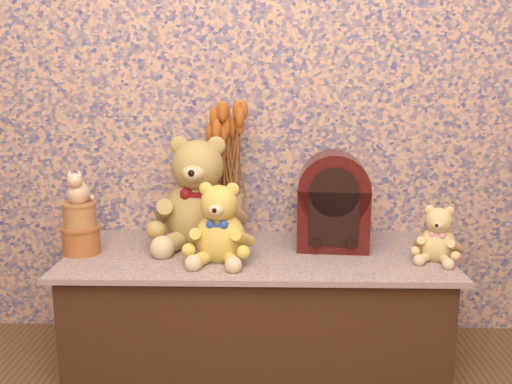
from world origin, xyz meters
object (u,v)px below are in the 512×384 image
(teddy_small, at_px, (438,231))
(cat_figurine, at_px, (78,186))
(teddy_medium, at_px, (220,218))
(biscuit_tin_lower, at_px, (81,240))
(teddy_large, at_px, (199,187))
(ceramic_vase, at_px, (230,218))
(cathedral_radio, at_px, (333,200))

(teddy_small, distance_m, cat_figurine, 1.30)
(teddy_medium, relative_size, teddy_small, 1.42)
(biscuit_tin_lower, xyz_separation_m, cat_figurine, (0.00, 0.00, 0.21))
(teddy_large, xyz_separation_m, biscuit_tin_lower, (-0.42, -0.14, -0.18))
(teddy_medium, distance_m, biscuit_tin_lower, 0.53)
(teddy_medium, xyz_separation_m, ceramic_vase, (0.02, 0.25, -0.06))
(teddy_small, bearing_deg, cathedral_radio, -178.08)
(teddy_medium, relative_size, cat_figurine, 2.33)
(cathedral_radio, relative_size, ceramic_vase, 2.01)
(cathedral_radio, bearing_deg, cat_figurine, -169.47)
(cat_figurine, bearing_deg, cathedral_radio, 3.15)
(teddy_large, height_order, ceramic_vase, teddy_large)
(teddy_small, height_order, ceramic_vase, teddy_small)
(teddy_large, distance_m, cat_figurine, 0.45)
(teddy_large, height_order, cat_figurine, teddy_large)
(cathedral_radio, xyz_separation_m, ceramic_vase, (-0.40, 0.09, -0.09))
(teddy_large, relative_size, cathedral_radio, 1.24)
(ceramic_vase, bearing_deg, biscuit_tin_lower, -160.73)
(teddy_medium, xyz_separation_m, cat_figurine, (-0.52, 0.06, 0.10))
(ceramic_vase, bearing_deg, teddy_large, -155.27)
(teddy_medium, relative_size, ceramic_vase, 1.65)
(cathedral_radio, distance_m, cat_figurine, 0.94)
(biscuit_tin_lower, bearing_deg, ceramic_vase, 19.27)
(teddy_small, xyz_separation_m, biscuit_tin_lower, (-1.29, 0.05, -0.06))
(teddy_large, xyz_separation_m, ceramic_vase, (0.11, 0.05, -0.14))
(ceramic_vase, height_order, biscuit_tin_lower, ceramic_vase)
(teddy_medium, bearing_deg, cat_figurine, 179.66)
(teddy_large, distance_m, teddy_medium, 0.23)
(teddy_large, xyz_separation_m, teddy_small, (0.87, -0.18, -0.12))
(biscuit_tin_lower, distance_m, cat_figurine, 0.21)
(teddy_medium, height_order, cat_figurine, cat_figurine)
(teddy_medium, bearing_deg, cathedral_radio, 26.74)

